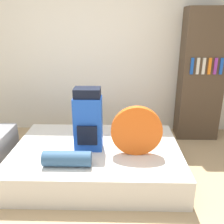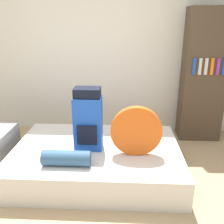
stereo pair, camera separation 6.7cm
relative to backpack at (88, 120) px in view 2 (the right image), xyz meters
name	(u,v)px [view 2 (the right image)]	position (x,y,z in m)	size (l,w,h in m)	color
ground_plane	(72,208)	(-0.10, -0.65, -0.69)	(16.00, 16.00, 0.00)	tan
wall_back	(93,52)	(-0.10, 1.38, 0.61)	(8.00, 0.05, 2.60)	silver
bed	(97,159)	(0.09, 0.02, -0.52)	(1.98, 1.38, 0.33)	silver
backpack	(88,120)	(0.00, 0.00, 0.00)	(0.32, 0.25, 0.73)	blue
tent_bag	(136,131)	(0.55, -0.13, -0.07)	(0.57, 0.08, 0.57)	#E05B19
sleeping_roll	(66,158)	(-0.18, -0.39, -0.27)	(0.50, 0.16, 0.16)	#33567A
bookshelf	(203,77)	(1.59, 1.11, 0.29)	(0.62, 0.38, 1.96)	#473828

